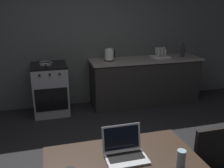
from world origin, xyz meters
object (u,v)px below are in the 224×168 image
Objects in this scene: laptop at (125,151)px; electric_kettle at (109,55)px; stove_oven at (51,89)px; dish_rack at (160,55)px; frying_pan at (46,63)px; drinking_glass at (181,159)px; bottle at (183,50)px.

electric_kettle is (0.59, 2.73, 0.21)m from laptop.
electric_kettle is at bearing 0.13° from stove_oven.
dish_rack is at bearing 0.07° from stove_oven.
frying_pan is 3.07m from drinking_glass.
dish_rack is (1.62, 2.73, 0.15)m from laptop.
stove_oven reaches higher than drinking_glass.
stove_oven is 2.66× the size of dish_rack.
frying_pan is 2.16m from dish_rack.
drinking_glass is (-0.23, -2.96, -0.18)m from electric_kettle.
stove_oven is 3.21× the size of bottle.
laptop is 3.17m from dish_rack.
electric_kettle is 1.14m from frying_pan.
frying_pan is (-0.54, 2.70, 0.12)m from laptop.
laptop is 2.76m from frying_pan.
bottle is 2.61m from frying_pan.
stove_oven is 6.48× the size of drinking_glass.
laptop is (0.50, -2.73, 0.35)m from stove_oven.
bottle is 0.83× the size of dish_rack.
laptop is 1.14× the size of bottle.
bottle is 3.38m from drinking_glass.
bottle is at bearing -1.06° from stove_oven.
dish_rack reaches higher than frying_pan.
bottle reaches higher than dish_rack.
frying_pan is 1.16× the size of dish_rack.
electric_kettle is 1.48m from bottle.
electric_kettle reaches higher than dish_rack.
drinking_glass is at bearing -72.96° from frying_pan.
bottle is 2.02× the size of drinking_glass.
stove_oven is at bearing 178.94° from bottle.
stove_oven is at bearing -179.93° from dish_rack.
bottle reaches higher than drinking_glass.
dish_rack is (2.16, 0.03, 0.02)m from frying_pan.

